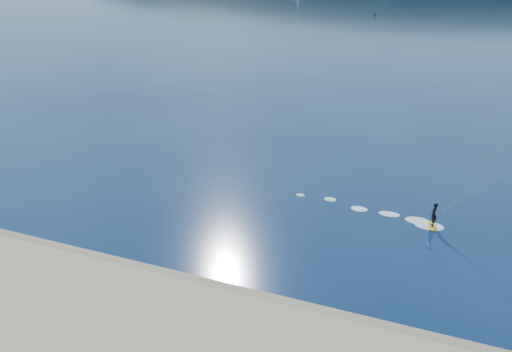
# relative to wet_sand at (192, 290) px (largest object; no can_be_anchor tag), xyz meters

# --- Properties ---
(ground) EXTENTS (1800.00, 1800.00, 0.00)m
(ground) POSITION_rel_wet_sand_xyz_m (0.00, -4.50, -0.05)
(ground) COLOR #08173E
(ground) RESTS_ON ground
(wet_sand) EXTENTS (220.00, 2.50, 0.10)m
(wet_sand) POSITION_rel_wet_sand_xyz_m (0.00, 0.00, 0.00)
(wet_sand) COLOR #80654A
(wet_sand) RESTS_ON ground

